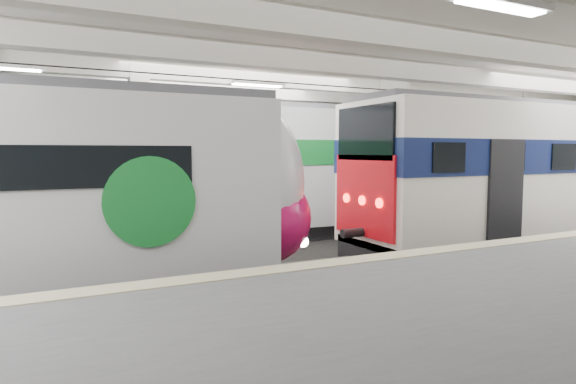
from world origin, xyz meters
TOP-DOWN VIEW (x-y plane):
  - station_hall at (0.00, -1.74)m, footprint 36.00×24.00m
  - modern_emu at (-5.79, -0.00)m, footprint 13.45×2.78m
  - older_rer at (9.07, 0.00)m, footprint 13.92×3.07m
  - far_train at (-3.15, 5.50)m, footprint 15.03×3.75m

SIDE VIEW (x-z plane):
  - modern_emu at x=-5.79m, z-range -0.03..4.32m
  - older_rer at x=9.07m, z-range 0.11..4.68m
  - far_train at x=-3.15m, z-range 0.08..4.80m
  - station_hall at x=0.00m, z-range 0.37..6.12m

